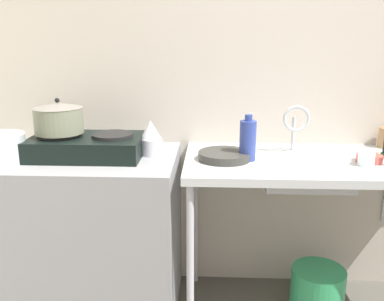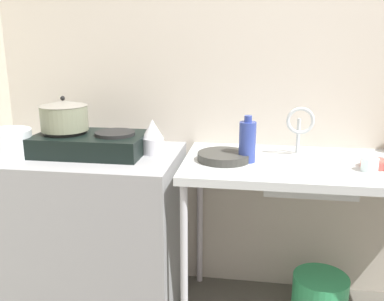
# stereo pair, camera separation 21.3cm
# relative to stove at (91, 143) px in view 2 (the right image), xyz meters

# --- Properties ---
(wall_back) EXTENTS (4.79, 0.10, 2.77)m
(wall_back) POSITION_rel_stove_xyz_m (1.36, 0.37, 0.44)
(wall_back) COLOR #BEB4A5
(wall_back) RESTS_ON ground
(counter_concrete) EXTENTS (1.04, 0.65, 0.89)m
(counter_concrete) POSITION_rel_stove_xyz_m (-0.06, 0.00, -0.50)
(counter_concrete) COLOR gray
(counter_concrete) RESTS_ON ground
(counter_sink) EXTENTS (1.44, 0.65, 0.89)m
(counter_sink) POSITION_rel_stove_xyz_m (1.23, -0.00, -0.12)
(counter_sink) COLOR #B5BBBC
(counter_sink) RESTS_ON ground
(stove) EXTENTS (0.57, 0.34, 0.12)m
(stove) POSITION_rel_stove_xyz_m (0.00, 0.00, 0.00)
(stove) COLOR black
(stove) RESTS_ON counter_concrete
(pot_on_left_burner) EXTENTS (0.25, 0.25, 0.18)m
(pot_on_left_burner) POSITION_rel_stove_xyz_m (-0.14, 0.00, 0.15)
(pot_on_left_burner) COLOR slate
(pot_on_left_burner) RESTS_ON stove
(pot_beside_stove) EXTENTS (0.25, 0.25, 0.14)m
(pot_beside_stove) POSITION_rel_stove_xyz_m (-0.40, -0.13, 0.01)
(pot_beside_stove) COLOR silver
(pot_beside_stove) RESTS_ON counter_concrete
(percolator) EXTENTS (0.12, 0.12, 0.18)m
(percolator) POSITION_rel_stove_xyz_m (0.33, 0.05, 0.03)
(percolator) COLOR silver
(percolator) RESTS_ON counter_concrete
(sink_basin) EXTENTS (0.43, 0.31, 0.13)m
(sink_basin) POSITION_rel_stove_xyz_m (1.12, -0.01, -0.12)
(sink_basin) COLOR #B5BBBC
(sink_basin) RESTS_ON counter_sink
(faucet) EXTENTS (0.14, 0.08, 0.26)m
(faucet) POSITION_rel_stove_xyz_m (1.08, 0.13, 0.11)
(faucet) COLOR #B5BBBC
(faucet) RESTS_ON counter_sink
(frying_pan) EXTENTS (0.26, 0.26, 0.04)m
(frying_pan) POSITION_rel_stove_xyz_m (0.71, -0.02, -0.04)
(frying_pan) COLOR #34342F
(frying_pan) RESTS_ON counter_sink
(cup_by_rack) EXTENTS (0.08, 0.08, 0.06)m
(cup_by_rack) POSITION_rel_stove_xyz_m (1.38, -0.10, -0.03)
(cup_by_rack) COLOR white
(cup_by_rack) RESTS_ON counter_sink
(small_bowl_on_drainboard) EXTENTS (0.13, 0.13, 0.04)m
(small_bowl_on_drainboard) POSITION_rel_stove_xyz_m (1.42, -0.03, -0.04)
(small_bowl_on_drainboard) COLOR #C94A42
(small_bowl_on_drainboard) RESTS_ON counter_sink
(bottle_by_sink) EXTENTS (0.08, 0.08, 0.23)m
(bottle_by_sink) POSITION_rel_stove_xyz_m (0.82, -0.03, 0.05)
(bottle_by_sink) COLOR navy
(bottle_by_sink) RESTS_ON counter_sink
(bucket_on_floor) EXTENTS (0.29, 0.29, 0.27)m
(bucket_on_floor) POSITION_rel_stove_xyz_m (1.23, -0.02, -0.81)
(bucket_on_floor) COLOR #2D9258
(bucket_on_floor) RESTS_ON ground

